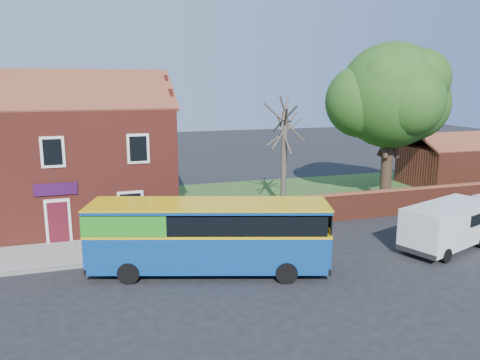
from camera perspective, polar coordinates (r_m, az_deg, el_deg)
name	(u,v)px	position (r m, az deg, el deg)	size (l,w,h in m)	color
ground	(240,288)	(18.69, 0.02, -12.98)	(120.00, 120.00, 0.00)	black
pavement	(58,255)	(23.35, -21.32, -8.50)	(18.00, 3.50, 0.12)	gray
kerb	(55,269)	(21.71, -21.61, -10.03)	(18.00, 0.15, 0.14)	slate
grass_strip	(356,192)	(35.22, 13.97, -1.42)	(26.00, 12.00, 0.04)	#426B28
shop_building	(59,163)	(28.10, -21.17, 1.92)	(12.30, 8.13, 10.50)	maroon
boundary_wall	(409,201)	(30.24, 19.94, -2.38)	(22.00, 0.38, 1.60)	maroon
outbuilding	(459,164)	(40.32, 25.09, 1.75)	(8.20, 5.06, 4.17)	maroon
bus	(201,233)	(19.57, -4.73, -6.50)	(10.11, 5.28, 2.99)	navy
van_near	(447,224)	(24.38, 23.91, -4.97)	(5.40, 3.59, 2.20)	silver
large_tree	(390,99)	(32.30, 17.85, 9.40)	(8.54, 6.76, 10.42)	black
bare_tree	(284,157)	(28.46, 5.38, 2.86)	(2.52, 3.01, 6.73)	#4C4238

